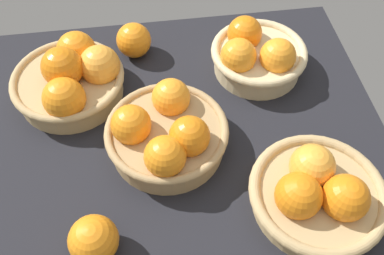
{
  "coord_description": "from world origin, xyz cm",
  "views": [
    {
      "loc": [
        3.41,
        48.12,
        71.11
      ],
      "look_at": [
        -3.26,
        0.55,
        7.0
      ],
      "focal_mm": 39.77,
      "sensor_mm": 36.0,
      "label": 1
    }
  ],
  "objects_px": {
    "basket_center": "(166,134)",
    "basket_near_right": "(72,78)",
    "loose_orange_back_gap": "(94,240)",
    "loose_orange_front_gap": "(134,40)",
    "basket_far_left": "(317,193)",
    "basket_near_left": "(257,55)"
  },
  "relations": [
    {
      "from": "basket_center",
      "to": "basket_near_right",
      "type": "relative_size",
      "value": 1.0
    },
    {
      "from": "basket_near_right",
      "to": "loose_orange_back_gap",
      "type": "relative_size",
      "value": 2.88
    },
    {
      "from": "basket_center",
      "to": "loose_orange_front_gap",
      "type": "distance_m",
      "value": 0.27
    },
    {
      "from": "basket_far_left",
      "to": "basket_near_right",
      "type": "distance_m",
      "value": 0.53
    },
    {
      "from": "basket_far_left",
      "to": "loose_orange_front_gap",
      "type": "height_order",
      "value": "basket_far_left"
    },
    {
      "from": "basket_near_left",
      "to": "basket_near_right",
      "type": "distance_m",
      "value": 0.39
    },
    {
      "from": "basket_far_left",
      "to": "basket_near_right",
      "type": "bearing_deg",
      "value": -37.56
    },
    {
      "from": "basket_near_right",
      "to": "basket_near_left",
      "type": "bearing_deg",
      "value": -177.55
    },
    {
      "from": "basket_far_left",
      "to": "loose_orange_front_gap",
      "type": "relative_size",
      "value": 3.03
    },
    {
      "from": "basket_near_left",
      "to": "basket_near_right",
      "type": "relative_size",
      "value": 0.89
    },
    {
      "from": "basket_center",
      "to": "basket_far_left",
      "type": "height_order",
      "value": "basket_center"
    },
    {
      "from": "basket_far_left",
      "to": "basket_near_left",
      "type": "bearing_deg",
      "value": -85.53
    },
    {
      "from": "basket_near_left",
      "to": "loose_orange_back_gap",
      "type": "relative_size",
      "value": 2.57
    },
    {
      "from": "basket_near_left",
      "to": "loose_orange_back_gap",
      "type": "distance_m",
      "value": 0.51
    },
    {
      "from": "basket_center",
      "to": "loose_orange_front_gap",
      "type": "bearing_deg",
      "value": -80.58
    },
    {
      "from": "basket_far_left",
      "to": "loose_orange_back_gap",
      "type": "xyz_separation_m",
      "value": [
        0.38,
        0.03,
        0.0
      ]
    },
    {
      "from": "basket_near_right",
      "to": "loose_orange_back_gap",
      "type": "xyz_separation_m",
      "value": [
        -0.04,
        0.35,
        -0.01
      ]
    },
    {
      "from": "basket_near_left",
      "to": "basket_center",
      "type": "distance_m",
      "value": 0.28
    },
    {
      "from": "basket_near_right",
      "to": "loose_orange_back_gap",
      "type": "bearing_deg",
      "value": 96.83
    },
    {
      "from": "basket_near_left",
      "to": "basket_center",
      "type": "bearing_deg",
      "value": 40.37
    },
    {
      "from": "basket_near_left",
      "to": "basket_near_right",
      "type": "bearing_deg",
      "value": 2.45
    },
    {
      "from": "basket_far_left",
      "to": "loose_orange_front_gap",
      "type": "xyz_separation_m",
      "value": [
        0.29,
        -0.43,
        -0.0
      ]
    }
  ]
}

